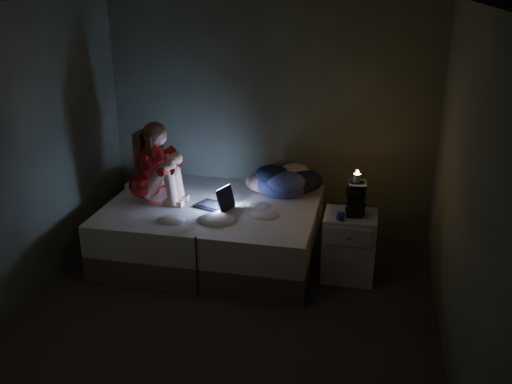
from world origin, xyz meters
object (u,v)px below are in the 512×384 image
(candle, at_px, (357,174))
(laptop, at_px, (213,195))
(nightstand, at_px, (349,246))
(bed, at_px, (213,230))
(phone, at_px, (341,216))
(woman, at_px, (144,161))

(candle, bearing_deg, laptop, 177.51)
(nightstand, bearing_deg, bed, 174.19)
(bed, bearing_deg, candle, -5.19)
(bed, distance_m, phone, 1.39)
(laptop, distance_m, phone, 1.30)
(laptop, xyz_separation_m, candle, (1.41, -0.06, 0.36))
(candle, bearing_deg, woman, 177.47)
(woman, xyz_separation_m, nightstand, (2.11, -0.10, -0.68))
(candle, relative_size, phone, 0.57)
(woman, distance_m, phone, 2.05)
(woman, relative_size, laptop, 2.37)
(woman, distance_m, laptop, 0.79)
(nightstand, relative_size, phone, 4.74)
(woman, relative_size, nightstand, 1.29)
(bed, bearing_deg, woman, -176.98)
(bed, height_order, laptop, laptop)
(bed, bearing_deg, laptop, -63.80)
(nightstand, height_order, phone, phone)
(woman, xyz_separation_m, laptop, (0.73, -0.03, -0.30))
(laptop, height_order, nightstand, laptop)
(bed, xyz_separation_m, nightstand, (1.42, -0.14, 0.04))
(bed, xyz_separation_m, woman, (-0.70, -0.04, 0.72))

